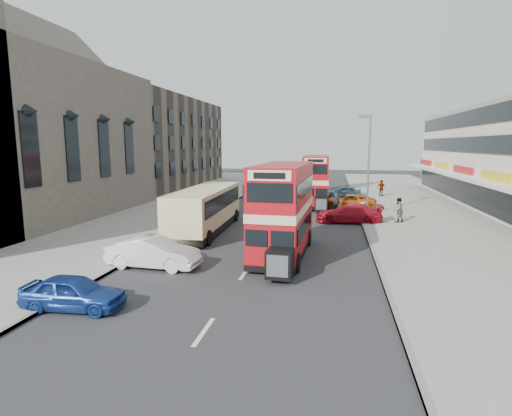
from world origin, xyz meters
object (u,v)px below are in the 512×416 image
Objects in this scene: car_right_c at (344,192)px; pedestrian_far at (381,188)px; pedestrian_near at (398,210)px; car_left_front at (154,253)px; car_left_near at (73,292)px; coach at (206,208)px; car_right_a at (349,213)px; car_right_b at (348,202)px; bus_main at (283,210)px; street_lamp at (368,158)px; cyclist at (336,205)px; bus_second at (316,181)px.

car_right_c is 4.13m from pedestrian_far.
pedestrian_near reaches higher than pedestrian_far.
car_left_front is 2.49× the size of pedestrian_far.
car_left_near is at bearing 175.49° from car_left_front.
coach is 5.62× the size of pedestrian_near.
car_right_b is at bearing 176.24° from car_right_a.
bus_main is at bearing -22.96° from car_right_a.
car_right_a is 3.54m from pedestrian_near.
car_left_front is at bearing 31.79° from bus_main.
street_lamp is 13.81m from coach.
car_right_b reaches higher than car_left_near.
coach reaches higher than car_right_c.
cyclist is at bearing -23.40° from car_left_front.
car_right_b is 7.27m from pedestrian_near.
cyclist is at bearing -98.85° from bus_main.
bus_second reaches higher than cyclist.
car_right_b is 8.37m from car_right_c.
pedestrian_near is (6.34, -7.72, -1.36)m from bus_second.
street_lamp is 2.22× the size of car_left_near.
car_right_a is 0.99× the size of car_right_b.
car_left_near is 1.76× the size of cyclist.
car_right_c is (9.51, 28.16, -0.10)m from car_left_front.
street_lamp reaches higher than car_right_c.
car_right_a reaches higher than car_right_c.
street_lamp is at bearing -31.55° from car_left_front.
bus_main is 2.35× the size of car_left_near.
bus_main is at bearing -42.74° from coach.
car_right_b is (9.79, 11.44, -0.91)m from coach.
coach reaches higher than pedestrian_far.
coach is 10.81m from car_right_a.
car_right_c is at bearing -96.05° from bus_main.
car_left_near is 36.92m from pedestrian_far.
street_lamp is at bearing -86.90° from pedestrian_near.
cyclist is (8.64, 17.51, -0.00)m from car_left_front.
car_left_front is (0.09, -8.35, -0.86)m from coach.
coach is at bearing -27.23° from car_right_c.
bus_main is at bearing -108.32° from cyclist.
coach is at bearing -14.36° from pedestrian_near.
cyclist reaches higher than car_right_a.
coach reaches higher than pedestrian_near.
pedestrian_near is (7.27, 10.10, -1.40)m from bus_main.
car_left_front is 16.28m from car_right_a.
car_right_b is at bearing 155.41° from bus_second.
pedestrian_far is at bearing 78.66° from street_lamp.
car_left_near is at bearing 54.96° from bus_main.
car_right_b is 2.69× the size of pedestrian_near.
bus_second is 8.55m from car_right_a.
car_left_front is (-10.96, -16.00, -4.05)m from street_lamp.
cyclist is at bearing -78.51° from pedestrian_near.
pedestrian_near is at bearing -41.49° from car_left_front.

